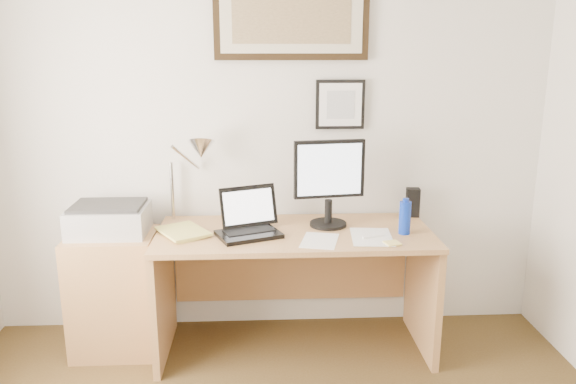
{
  "coord_description": "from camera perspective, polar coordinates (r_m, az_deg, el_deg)",
  "views": [
    {
      "loc": [
        -0.05,
        -1.47,
        1.78
      ],
      "look_at": [
        0.1,
        1.43,
        1.04
      ],
      "focal_mm": 35.0,
      "sensor_mm": 36.0,
      "label": 1
    }
  ],
  "objects": [
    {
      "name": "wall_back",
      "position": [
        3.51,
        -2.14,
        5.63
      ],
      "size": [
        3.5,
        0.02,
        2.5
      ],
      "primitive_type": "cube",
      "color": "silver",
      "rests_on": "ground"
    },
    {
      "name": "side_cabinet",
      "position": [
        3.56,
        -17.12,
        -9.77
      ],
      "size": [
        0.5,
        0.4,
        0.73
      ],
      "primitive_type": "cube",
      "color": "#A97847",
      "rests_on": "floor"
    },
    {
      "name": "water_bottle",
      "position": [
        3.27,
        11.79,
        -2.58
      ],
      "size": [
        0.07,
        0.07,
        0.19
      ],
      "primitive_type": "cylinder",
      "color": "#0D2EB0",
      "rests_on": "desk"
    },
    {
      "name": "bottle_cap",
      "position": [
        3.25,
        11.88,
        -0.81
      ],
      "size": [
        0.03,
        0.03,
        0.02
      ],
      "primitive_type": "cylinder",
      "color": "#0D2EB0",
      "rests_on": "water_bottle"
    },
    {
      "name": "speaker",
      "position": [
        3.63,
        12.55,
        -1.04
      ],
      "size": [
        0.09,
        0.08,
        0.18
      ],
      "primitive_type": "cube",
      "rotation": [
        0.0,
        0.0,
        -0.1
      ],
      "color": "black",
      "rests_on": "desk"
    },
    {
      "name": "paper_sheet_a",
      "position": [
        3.12,
        3.23,
        -4.95
      ],
      "size": [
        0.25,
        0.31,
        0.0
      ],
      "primitive_type": "cube",
      "rotation": [
        0.0,
        0.0,
        -0.24
      ],
      "color": "white",
      "rests_on": "desk"
    },
    {
      "name": "paper_sheet_b",
      "position": [
        3.21,
        8.5,
        -4.53
      ],
      "size": [
        0.25,
        0.34,
        0.0
      ],
      "primitive_type": "cube",
      "rotation": [
        0.0,
        0.0,
        -0.09
      ],
      "color": "white",
      "rests_on": "desk"
    },
    {
      "name": "sticky_pad",
      "position": [
        3.11,
        10.56,
        -5.12
      ],
      "size": [
        0.1,
        0.1,
        0.01
      ],
      "primitive_type": "cube",
      "rotation": [
        0.0,
        0.0,
        0.25
      ],
      "color": "#FFE978",
      "rests_on": "desk"
    },
    {
      "name": "marker_pen",
      "position": [
        3.2,
        8.72,
        -4.5
      ],
      "size": [
        0.14,
        0.06,
        0.02
      ],
      "primitive_type": "cylinder",
      "rotation": [
        0.0,
        1.57,
        0.35
      ],
      "color": "white",
      "rests_on": "desk"
    },
    {
      "name": "book",
      "position": [
        3.24,
        -12.43,
        -4.35
      ],
      "size": [
        0.35,
        0.38,
        0.02
      ],
      "primitive_type": "imported",
      "rotation": [
        0.0,
        0.0,
        0.55
      ],
      "color": "#D6CF64",
      "rests_on": "desk"
    },
    {
      "name": "desk",
      "position": [
        3.43,
        0.57,
        -7.31
      ],
      "size": [
        1.6,
        0.7,
        0.75
      ],
      "color": "#A97847",
      "rests_on": "floor"
    },
    {
      "name": "laptop",
      "position": [
        3.22,
        -4.01,
        -3.26
      ],
      "size": [
        0.4,
        0.41,
        0.26
      ],
      "color": "black",
      "rests_on": "desk"
    },
    {
      "name": "lcd_monitor",
      "position": [
        3.3,
        4.2,
        1.33
      ],
      "size": [
        0.42,
        0.22,
        0.52
      ],
      "color": "black",
      "rests_on": "desk"
    },
    {
      "name": "printer",
      "position": [
        3.44,
        -17.71,
        -2.62
      ],
      "size": [
        0.44,
        0.34,
        0.18
      ],
      "color": "#A8A8AA",
      "rests_on": "side_cabinet"
    },
    {
      "name": "desk_lamp",
      "position": [
        3.35,
        -9.1,
        3.96
      ],
      "size": [
        0.29,
        0.27,
        0.53
      ],
      "color": "silver",
      "rests_on": "desk"
    },
    {
      "name": "picture_large",
      "position": [
        3.45,
        0.36,
        17.14
      ],
      "size": [
        0.92,
        0.04,
        0.47
      ],
      "color": "black",
      "rests_on": "wall_back"
    },
    {
      "name": "picture_small",
      "position": [
        3.49,
        5.32,
        8.84
      ],
      "size": [
        0.3,
        0.03,
        0.3
      ],
      "color": "black",
      "rests_on": "wall_back"
    }
  ]
}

